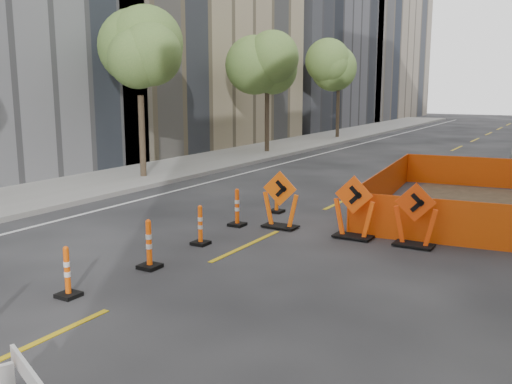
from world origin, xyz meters
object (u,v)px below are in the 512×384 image
Objects in this scene: channelizer_4 at (200,225)px; chevron_sign_center at (354,207)px; channelizer_6 at (277,196)px; channelizer_3 at (149,244)px; chevron_sign_right at (415,215)px; channelizer_5 at (237,207)px; channelizer_2 at (67,272)px; chevron_sign_left at (280,200)px.

channelizer_4 is 0.61× the size of chevron_sign_center.
channelizer_6 is 3.38m from chevron_sign_center.
channelizer_4 is at bearing 93.90° from channelizer_3.
chevron_sign_center reaches higher than chevron_sign_right.
channelizer_5 reaches higher than channelizer_4.
chevron_sign_center is 1.03× the size of chevron_sign_right.
chevron_sign_center reaches higher than channelizer_6.
channelizer_2 is 0.94× the size of channelizer_6.
channelizer_6 is 4.72m from chevron_sign_right.
channelizer_4 is at bearing 89.34° from channelizer_2.
chevron_sign_left is (0.74, 4.30, 0.24)m from channelizer_3.
channelizer_4 is at bearing -167.28° from chevron_sign_right.
chevron_sign_left reaches higher than chevron_sign_right.
channelizer_2 is 0.91× the size of channelizer_3.
channelizer_6 is at bearing 91.19° from channelizer_4.
channelizer_3 is at bearing -125.83° from chevron_sign_center.
channelizer_5 is at bearing 96.27° from channelizer_4.
channelizer_2 is 6.33m from chevron_sign_left.
channelizer_2 is 0.92× the size of channelizer_5.
chevron_sign_center is (2.93, 6.25, 0.31)m from channelizer_2.
channelizer_4 is 0.95× the size of channelizer_6.
channelizer_4 reaches higher than channelizer_2.
channelizer_3 is 1.96m from channelizer_4.
channelizer_5 is 1.96m from channelizer_6.
chevron_sign_center is (3.10, 0.38, 0.27)m from channelizer_5.
channelizer_5 is (-0.17, 5.87, 0.04)m from channelizer_2.
chevron_sign_left reaches higher than channelizer_2.
chevron_sign_center is at bearing 64.84° from channelizer_2.
channelizer_5 is at bearing -176.19° from chevron_sign_center.
channelizer_2 is 1.97m from channelizer_3.
channelizer_6 is at bearing 145.06° from chevron_sign_right.
chevron_sign_center is (2.97, -1.58, 0.28)m from channelizer_6.
chevron_sign_left is (0.87, 2.34, 0.28)m from channelizer_4.
chevron_sign_left is (0.96, -1.57, 0.26)m from channelizer_6.
channelizer_6 is (0.13, 1.96, -0.01)m from channelizer_5.
channelizer_2 is 5.87m from channelizer_5.
chevron_sign_left is 3.49m from chevron_sign_right.
chevron_sign_right is (4.45, -1.57, 0.26)m from channelizer_6.
channelizer_2 is 0.62× the size of chevron_sign_left.
chevron_sign_center is 1.48m from chevron_sign_right.
channelizer_3 is 1.03× the size of channelizer_6.
channelizer_5 is 0.67× the size of chevron_sign_right.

